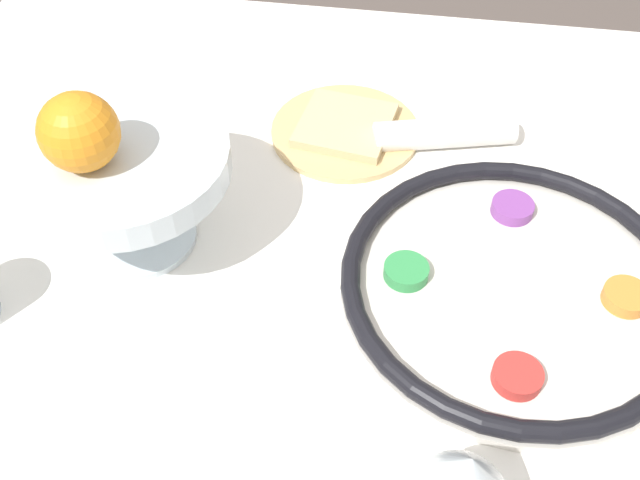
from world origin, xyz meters
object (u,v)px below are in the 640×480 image
object	(u,v)px
seder_plate	(514,285)
napkin_roll	(445,133)
fruit_stand	(123,169)
orange_fruit	(79,132)
bread_plate	(345,129)

from	to	relation	value
seder_plate	napkin_roll	world-z (taller)	napkin_roll
fruit_stand	napkin_roll	world-z (taller)	fruit_stand
seder_plate	orange_fruit	xyz separation A→B (m)	(0.42, 0.01, 0.15)
seder_plate	napkin_roll	size ratio (longest dim) A/B	2.00
fruit_stand	bread_plate	distance (m)	0.30
bread_plate	fruit_stand	bearing A→B (deg)	46.72
seder_plate	orange_fruit	size ratio (longest dim) A/B	4.67
bread_plate	napkin_roll	distance (m)	0.12
orange_fruit	fruit_stand	bearing A→B (deg)	-132.26
bread_plate	orange_fruit	bearing A→B (deg)	46.82
seder_plate	orange_fruit	distance (m)	0.45
fruit_stand	orange_fruit	distance (m)	0.07
seder_plate	orange_fruit	world-z (taller)	orange_fruit
orange_fruit	bread_plate	size ratio (longest dim) A/B	0.41
bread_plate	napkin_roll	world-z (taller)	napkin_roll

